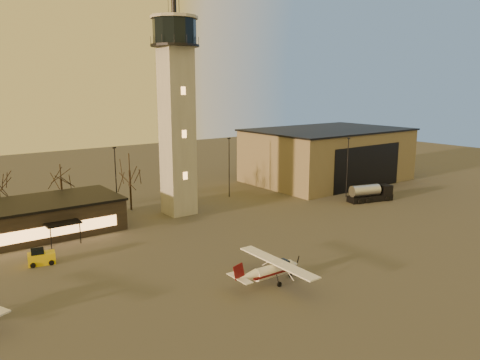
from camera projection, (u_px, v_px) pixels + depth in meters
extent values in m
plane|color=#413E3C|center=(329.00, 278.00, 46.28)|extent=(220.00, 220.00, 0.00)
cube|color=#9A9892|center=(177.00, 133.00, 67.45)|extent=(4.00, 4.00, 24.00)
cylinder|color=black|center=(175.00, 46.00, 65.03)|extent=(6.80, 6.80, 0.30)
cylinder|color=black|center=(175.00, 32.00, 64.66)|extent=(6.00, 6.00, 3.40)
cylinder|color=#9A9892|center=(174.00, 17.00, 64.29)|extent=(6.60, 6.60, 0.40)
cylinder|color=black|center=(174.00, 7.00, 64.01)|extent=(0.70, 0.70, 2.40)
cube|color=#847656|center=(327.00, 155.00, 93.09)|extent=(30.00, 20.00, 10.00)
cube|color=black|center=(328.00, 130.00, 92.06)|extent=(30.60, 20.60, 0.30)
cube|color=black|center=(368.00, 167.00, 85.41)|extent=(18.00, 0.10, 8.00)
cube|color=black|center=(16.00, 222.00, 58.13)|extent=(25.00, 10.00, 4.00)
cube|color=black|center=(14.00, 206.00, 57.70)|extent=(25.40, 10.40, 0.30)
cube|color=#FFAE59|center=(26.00, 236.00, 54.27)|extent=(22.00, 0.08, 1.40)
cube|color=black|center=(63.00, 223.00, 55.64)|extent=(4.00, 2.00, 0.20)
cylinder|color=black|center=(116.00, 182.00, 67.30)|extent=(0.16, 0.16, 10.00)
cube|color=black|center=(114.00, 148.00, 66.30)|extent=(0.50, 0.25, 0.18)
cylinder|color=black|center=(229.00, 168.00, 79.02)|extent=(0.16, 0.16, 10.00)
cube|color=black|center=(229.00, 138.00, 78.02)|extent=(0.50, 0.25, 0.18)
cylinder|color=black|center=(347.00, 168.00, 78.97)|extent=(0.16, 0.16, 10.00)
cube|color=black|center=(349.00, 138.00, 77.97)|extent=(0.50, 0.25, 0.18)
cylinder|color=black|center=(62.00, 196.00, 68.98)|extent=(0.28, 0.28, 5.25)
cylinder|color=black|center=(130.00, 190.00, 71.02)|extent=(0.28, 0.28, 6.16)
cylinder|color=black|center=(176.00, 184.00, 77.98)|extent=(0.28, 0.28, 4.97)
cylinder|color=black|center=(0.00, 201.00, 65.82)|extent=(0.28, 0.28, 5.60)
cylinder|color=white|center=(274.00, 270.00, 45.18)|extent=(4.36, 1.29, 1.23)
cone|color=white|center=(293.00, 265.00, 46.65)|extent=(0.87, 1.18, 1.17)
cone|color=white|center=(247.00, 277.00, 43.31)|extent=(2.28, 1.07, 1.04)
cube|color=black|center=(281.00, 264.00, 45.64)|extent=(1.43, 1.01, 0.66)
cube|color=#5B0D11|center=(272.00, 271.00, 45.08)|extent=(5.12, 1.34, 0.21)
cube|color=white|center=(278.00, 262.00, 45.31)|extent=(1.57, 10.41, 0.13)
cube|color=white|center=(240.00, 278.00, 42.80)|extent=(0.90, 3.13, 0.08)
cube|color=#5B0D11|center=(239.00, 272.00, 42.62)|extent=(1.31, 0.09, 1.60)
cube|color=black|center=(370.00, 198.00, 76.97)|extent=(7.92, 4.12, 0.99)
cube|color=black|center=(385.00, 190.00, 77.75)|extent=(2.28, 2.47, 1.61)
cube|color=black|center=(388.00, 188.00, 77.91)|extent=(0.54, 1.67, 0.90)
cylinder|color=silver|center=(365.00, 190.00, 76.31)|extent=(5.35, 3.16, 1.88)
cube|color=#DDBF0D|center=(42.00, 258.00, 49.81)|extent=(2.93, 1.95, 1.26)
cube|color=black|center=(37.00, 253.00, 49.52)|extent=(1.49, 1.49, 0.72)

